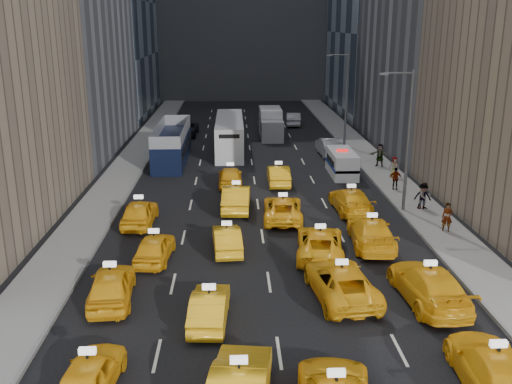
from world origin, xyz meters
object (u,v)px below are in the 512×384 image
Objects in this scene: taxi_3 at (495,371)px; pedestrian_0 at (447,217)px; nypd_van at (342,163)px; taxi_0 at (90,375)px; double_decker at (172,143)px; box_truck at (271,124)px; city_bus at (230,135)px.

pedestrian_0 is at bearing -99.91° from taxi_3.
nypd_van is (0.15, 27.90, 0.16)m from taxi_3.
pedestrian_0 is (3.61, -13.32, 0.05)m from nypd_van.
double_decker reaches higher than taxi_0.
box_truck is 30.10m from pedestrian_0.
taxi_0 is at bearing -113.38° from nypd_van.
nypd_van reaches higher than pedestrian_0.
taxi_0 is 2.38× the size of pedestrian_0.
double_decker is 25.69m from pedestrian_0.
taxi_3 is 3.19× the size of pedestrian_0.
taxi_3 is 38.29m from city_bus.
double_decker is at bearing -62.92° from taxi_3.
taxi_0 is 0.34× the size of city_bus.
taxi_0 is at bearing -96.17° from city_bus.
box_truck reaches higher than pedestrian_0.
pedestrian_0 reaches higher than taxi_0.
taxi_0 is 13.27m from taxi_3.
taxi_0 is 0.75× the size of taxi_3.
double_decker is at bearing 148.77° from pedestrian_0.
city_bus is at bearing 42.32° from double_decker.
nypd_van is at bearing -17.17° from double_decker.
taxi_3 is 27.90m from nypd_van.
taxi_3 is at bearing -176.44° from taxi_0.
taxi_0 is at bearing -85.04° from double_decker.
taxi_3 is 1.09× the size of nypd_van.
box_truck reaches higher than taxi_3.
city_bus is at bearing 134.60° from pedestrian_0.
nypd_van is (13.41, 27.46, 0.26)m from taxi_0.
box_truck is (4.32, 6.27, -0.06)m from city_bus.
taxi_3 is 0.49× the size of double_decker.
nypd_van reaches higher than taxi_3.
city_bus is at bearing -125.89° from box_truck.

